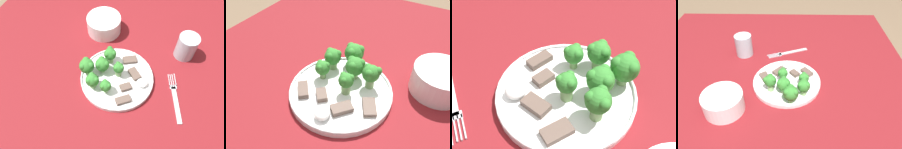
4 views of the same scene
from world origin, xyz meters
The scene contains 13 objects.
dinner_plate centered at (0.00, -0.07, 0.78)m, with size 0.25×0.25×0.02m.
fork centered at (0.21, -0.07, 0.78)m, with size 0.08×0.18×0.00m.
broccoli_floret_near_rim_left centered at (-0.05, -0.01, 0.83)m, with size 0.04×0.04×0.06m.
broccoli_floret_center_left centered at (0.00, -0.06, 0.82)m, with size 0.04×0.04×0.06m.
broccoli_floret_back_left centered at (-0.06, -0.13, 0.82)m, with size 0.05×0.04×0.06m.
broccoli_floret_front_left centered at (-0.10, -0.09, 0.83)m, with size 0.05×0.05×0.07m.
broccoli_floret_center_back centered at (-0.06, -0.06, 0.83)m, with size 0.05×0.05×0.06m.
broccoli_floret_mid_cluster centered at (-0.02, -0.13, 0.82)m, with size 0.04×0.04×0.05m.
meat_slice_front_slice centered at (0.04, -0.10, 0.79)m, with size 0.04×0.04×0.01m.
meat_slice_middle_slice centered at (0.05, -0.15, 0.79)m, with size 0.05×0.05×0.01m.
meat_slice_rear_slice centered at (0.02, 0.01, 0.79)m, with size 0.06×0.05×0.01m.
meat_slice_edge_slice centered at (0.05, -0.04, 0.79)m, with size 0.05×0.05×0.01m.
sauce_dollop centered at (0.09, -0.07, 0.80)m, with size 0.04×0.03×0.02m.
Camera 3 is at (0.02, 0.23, 1.15)m, focal length 42.00 mm.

